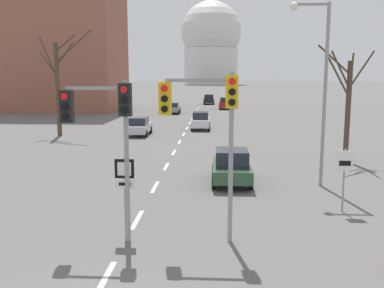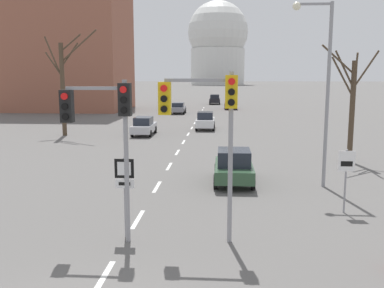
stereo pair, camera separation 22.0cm
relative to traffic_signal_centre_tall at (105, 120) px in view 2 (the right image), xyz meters
name	(u,v)px [view 2 (the right image)]	position (x,y,z in m)	size (l,w,h in m)	color
lane_stripe_0	(103,278)	(0.51, -2.48, -3.73)	(0.16, 2.00, 0.01)	silver
lane_stripe_1	(138,219)	(0.51, 2.02, -3.73)	(0.16, 2.00, 0.01)	silver
lane_stripe_2	(157,187)	(0.51, 6.52, -3.73)	(0.16, 2.00, 0.01)	silver
lane_stripe_3	(169,166)	(0.51, 11.02, -3.73)	(0.16, 2.00, 0.01)	silver
lane_stripe_4	(177,152)	(0.51, 15.52, -3.73)	(0.16, 2.00, 0.01)	silver
lane_stripe_5	(184,142)	(0.51, 20.02, -3.73)	(0.16, 2.00, 0.01)	silver
lane_stripe_6	(188,134)	(0.51, 24.52, -3.73)	(0.16, 2.00, 0.01)	silver
lane_stripe_7	(192,128)	(0.51, 29.02, -3.73)	(0.16, 2.00, 0.01)	silver
lane_stripe_8	(195,123)	(0.51, 33.52, -3.73)	(0.16, 2.00, 0.01)	silver
lane_stripe_9	(197,119)	(0.51, 38.02, -3.73)	(0.16, 2.00, 0.01)	silver
lane_stripe_10	(199,115)	(0.51, 42.52, -3.73)	(0.16, 2.00, 0.01)	silver
lane_stripe_11	(201,112)	(0.51, 47.02, -3.73)	(0.16, 2.00, 0.01)	silver
lane_stripe_12	(202,110)	(0.51, 51.52, -3.73)	(0.16, 2.00, 0.01)	silver
lane_stripe_13	(204,108)	(0.51, 56.02, -3.73)	(0.16, 2.00, 0.01)	silver
traffic_signal_centre_tall	(105,120)	(0.00, 0.00, 0.00)	(2.11, 0.34, 4.93)	gray
traffic_signal_near_right	(208,114)	(3.04, 0.18, 0.18)	(2.31, 0.34, 5.16)	gray
route_sign_post	(125,183)	(0.47, 0.32, -1.98)	(0.60, 0.08, 2.57)	gray
speed_limit_sign	(346,170)	(8.01, 3.30, -2.12)	(0.60, 0.08, 2.39)	gray
street_lamp_right	(322,77)	(7.83, 7.14, 1.26)	(1.76, 0.36, 8.20)	gray
sedan_near_left	(234,166)	(4.03, 7.47, -2.92)	(1.84, 3.85, 1.63)	#2D4C33
sedan_near_right	(178,108)	(-2.45, 44.98, -2.95)	(1.83, 4.28, 1.50)	slate
sedan_mid_centre	(215,99)	(2.09, 64.81, -2.87)	(1.92, 4.36, 1.74)	black
sedan_far_left	(231,103)	(4.75, 53.40, -2.85)	(1.91, 4.33, 1.78)	maroon
sedan_far_right	(144,126)	(-3.25, 23.72, -2.96)	(1.71, 4.35, 1.56)	#B7B7BC
sedan_distant_centre	(205,121)	(1.87, 27.95, -2.90)	(1.76, 3.96, 1.68)	silver
bare_tree_left_near	(63,83)	(-9.87, 22.96, 0.73)	(4.95, 1.56, 8.74)	#473828
bare_tree_right_near	(351,103)	(10.93, 13.05, -0.28)	(3.47, 1.52, 6.78)	#473828
capitol_dome	(218,43)	(0.51, 238.71, 19.86)	(34.29, 34.29, 48.44)	silver
apartment_block_left	(64,25)	(-20.00, 51.05, 8.69)	(18.00, 14.00, 24.85)	#935642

